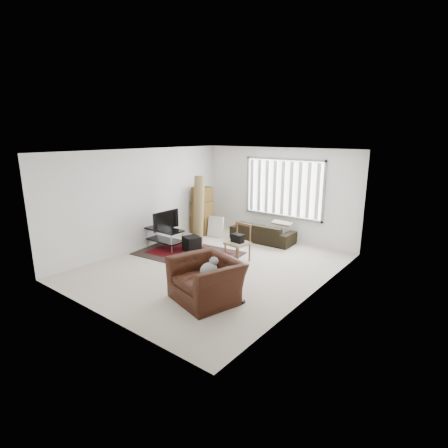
% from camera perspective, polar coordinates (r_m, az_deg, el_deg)
% --- Properties ---
extents(room, '(6.00, 6.02, 2.71)m').
position_cam_1_polar(room, '(8.32, 0.57, 5.43)').
color(room, beige).
rests_on(room, ground).
extents(persian_rug, '(2.76, 2.00, 0.02)m').
position_cam_1_polar(persian_rug, '(9.30, -5.83, -4.79)').
color(persian_rug, black).
rests_on(persian_rug, ground).
extents(tv_stand, '(1.10, 0.49, 0.55)m').
position_cam_1_polar(tv_stand, '(9.75, -9.71, -1.64)').
color(tv_stand, black).
rests_on(tv_stand, ground).
extents(tv, '(0.12, 0.89, 0.51)m').
position_cam_1_polar(tv, '(9.65, -9.81, 0.69)').
color(tv, black).
rests_on(tv, tv_stand).
extents(subwoofer, '(0.48, 0.48, 0.39)m').
position_cam_1_polar(subwoofer, '(9.42, -5.30, -3.20)').
color(subwoofer, black).
rests_on(subwoofer, persian_rug).
extents(moving_boxes, '(0.61, 0.56, 1.47)m').
position_cam_1_polar(moving_boxes, '(11.03, -3.51, 1.98)').
color(moving_boxes, brown).
rests_on(moving_boxes, ground).
extents(white_flatpack, '(0.52, 0.30, 0.63)m').
position_cam_1_polar(white_flatpack, '(10.72, -1.39, -0.42)').
color(white_flatpack, silver).
rests_on(white_flatpack, ground).
extents(rolled_rug, '(0.57, 0.73, 1.96)m').
position_cam_1_polar(rolled_rug, '(9.80, -4.17, 2.14)').
color(rolled_rug, olive).
rests_on(rolled_rug, ground).
extents(sofa, '(1.90, 0.87, 0.72)m').
position_cam_1_polar(sofa, '(10.29, 6.34, -0.87)').
color(sofa, black).
rests_on(sofa, ground).
extents(side_chair, '(0.55, 0.55, 0.94)m').
position_cam_1_polar(side_chair, '(8.59, 2.31, -2.82)').
color(side_chair, '#846F56').
rests_on(side_chair, ground).
extents(armchair, '(1.50, 1.39, 0.92)m').
position_cam_1_polar(armchair, '(6.64, -2.89, -8.63)').
color(armchair, black).
rests_on(armchair, ground).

